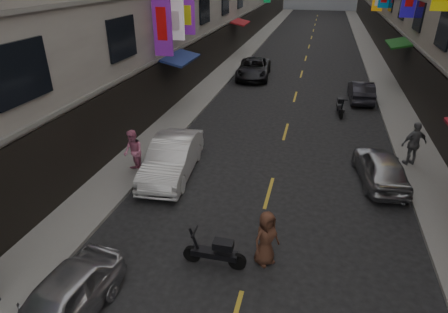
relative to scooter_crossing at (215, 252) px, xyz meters
The scene contains 14 objects.
sidewalk_left 28.60m from the scooter_crossing, 100.25° to the left, with size 2.00×90.00×0.12m, color slate.
sidewalk_right 28.98m from the scooter_crossing, 76.19° to the left, with size 2.00×90.00×0.12m, color slate.
street_awnings 12.41m from the scooter_crossing, 91.63° to the left, with size 13.99×35.20×0.41m.
lane_markings 25.16m from the scooter_crossing, 87.92° to the left, with size 0.12×80.20×0.01m.
scooter_crossing is the anchor object (origin of this frame).
scooter_far_right 13.92m from the scooter_crossing, 74.94° to the left, with size 0.52×1.80×1.14m.
car_left_near 4.02m from the scooter_crossing, 136.70° to the right, with size 1.47×3.65×1.24m, color #B7B6BB.
car_left_mid 5.49m from the scooter_crossing, 123.69° to the left, with size 1.59×4.56×1.50m, color silver.
car_left_far 20.26m from the scooter_crossing, 97.25° to the left, with size 2.33×5.06×1.41m, color black.
car_right_mid 7.74m from the scooter_crossing, 50.55° to the left, with size 1.52×3.77×1.28m, color #A5A5A9.
car_right_far 17.06m from the scooter_crossing, 73.26° to the left, with size 1.31×3.76×1.24m, color #24242B.
pedestrian_lfar 6.14m from the scooter_crossing, 137.20° to the left, with size 0.87×0.60×1.79m, color #D16F94.
pedestrian_rfar 9.93m from the scooter_crossing, 50.41° to the left, with size 1.09×0.62×1.87m, color slate.
pedestrian_crossing 1.45m from the scooter_crossing, 19.51° to the left, with size 0.81×0.55×1.66m, color #502E20.
Camera 1 is at (1.29, 6.15, 7.45)m, focal length 30.00 mm.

